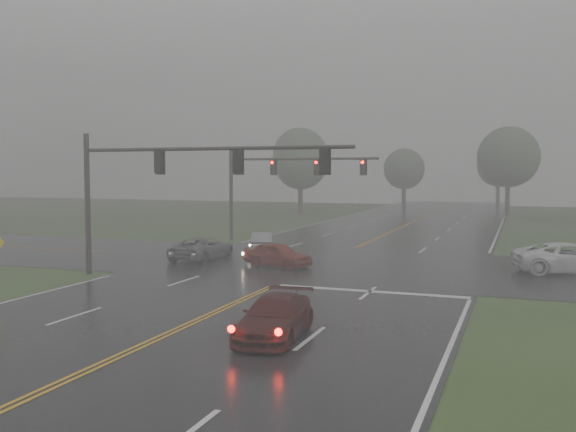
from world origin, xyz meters
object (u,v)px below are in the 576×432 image
at_px(sedan_maroon, 275,338).
at_px(sedan_silver, 263,252).
at_px(car_grey, 203,260).
at_px(sedan_red, 278,267).
at_px(signal_gantry_far, 274,176).
at_px(signal_gantry_near, 163,175).
at_px(pickup_white, 570,274).

xyz_separation_m(sedan_maroon, sedan_silver, (-8.69, 20.03, 0.00)).
bearing_deg(car_grey, sedan_silver, -110.22).
height_order(sedan_red, signal_gantry_far, signal_gantry_far).
xyz_separation_m(sedan_red, signal_gantry_far, (-4.77, 11.60, 4.89)).
distance_m(car_grey, signal_gantry_far, 11.55).
height_order(sedan_silver, signal_gantry_near, signal_gantry_near).
height_order(sedan_silver, signal_gantry_far, signal_gantry_far).
bearing_deg(signal_gantry_far, sedan_maroon, -68.52).
distance_m(sedan_silver, signal_gantry_near, 12.57).
distance_m(sedan_silver, car_grey, 5.15).
xyz_separation_m(sedan_silver, signal_gantry_far, (-1.42, 5.67, 4.89)).
distance_m(sedan_maroon, signal_gantry_near, 13.53).
height_order(car_grey, signal_gantry_near, signal_gantry_near).
xyz_separation_m(car_grey, signal_gantry_near, (1.41, -6.70, 5.08)).
relative_size(car_grey, signal_gantry_far, 0.43).
xyz_separation_m(sedan_maroon, signal_gantry_near, (-9.18, 8.54, 5.08)).
relative_size(sedan_maroon, sedan_silver, 1.16).
height_order(sedan_maroon, signal_gantry_near, signal_gantry_near).
relative_size(sedan_maroon, pickup_white, 0.79).
height_order(sedan_maroon, sedan_silver, sedan_maroon).
bearing_deg(signal_gantry_near, sedan_red, 55.29).
xyz_separation_m(sedan_maroon, pickup_white, (9.66, 17.18, 0.00)).
xyz_separation_m(car_grey, signal_gantry_far, (0.48, 10.45, 4.89)).
relative_size(sedan_maroon, car_grey, 0.91).
distance_m(sedan_red, pickup_white, 15.31).
relative_size(sedan_silver, signal_gantry_near, 0.27).
bearing_deg(sedan_maroon, pickup_white, 55.10).
height_order(pickup_white, signal_gantry_near, signal_gantry_near).
xyz_separation_m(sedan_silver, car_grey, (-1.90, -4.79, 0.00)).
bearing_deg(sedan_red, car_grey, 92.92).
distance_m(signal_gantry_near, signal_gantry_far, 17.18).
bearing_deg(signal_gantry_near, car_grey, 101.84).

